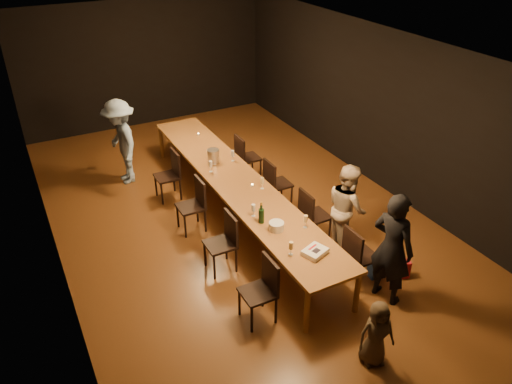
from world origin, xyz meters
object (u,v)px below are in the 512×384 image
chair_right_0 (362,255)px  chair_left_0 (258,292)px  chair_right_1 (315,215)px  plate_stack (276,226)px  table (236,182)px  woman_birthday (392,248)px  man_blue (121,142)px  champagne_bottle (261,212)px  chair_right_3 (248,157)px  chair_left_1 (220,244)px  chair_left_2 (191,206)px  birthday_cake (315,252)px  ice_bucket (213,156)px  woman_tan (347,208)px  chair_left_3 (167,176)px  chair_right_2 (278,183)px  child (376,333)px

chair_right_0 → chair_left_0: bearing=-90.0°
chair_right_1 → plate_stack: (-0.98, -0.42, 0.35)m
table → woman_birthday: size_ratio=3.55×
man_blue → champagne_bottle: (1.14, -3.59, 0.08)m
chair_right_3 → woman_birthday: size_ratio=0.55×
table → chair_left_1: bearing=-125.3°
chair_right_0 → chair_left_2: size_ratio=1.00×
chair_left_0 → plate_stack: (0.72, 0.78, 0.35)m
birthday_cake → ice_bucket: 3.18m
chair_right_0 → birthday_cake: bearing=-92.3°
woman_tan → birthday_cake: 1.34m
table → plate_stack: 1.63m
chair_left_0 → chair_left_3: 3.60m
chair_left_3 → birthday_cake: chair_left_3 is taller
chair_left_2 → chair_right_1: bearing=-125.2°
chair_left_1 → ice_bucket: size_ratio=3.78×
chair_right_2 → man_blue: (-2.23, 2.23, 0.38)m
table → chair_right_0: bearing=-70.5°
chair_right_2 → chair_left_3: 2.08m
chair_right_0 → champagne_bottle: (-1.08, 1.04, 0.46)m
chair_right_0 → chair_left_0: (-1.70, 0.00, 0.00)m
chair_left_1 → child: (0.91, -2.48, -0.01)m
plate_stack → chair_right_3: bearing=70.9°
chair_left_2 → birthday_cake: 2.55m
chair_left_1 → woman_tan: size_ratio=0.63×
chair_right_0 → chair_left_1: 2.08m
chair_left_2 → champagne_bottle: 1.56m
chair_right_0 → plate_stack: chair_right_0 is taller
man_blue → child: bearing=12.1°
chair_left_2 → chair_left_3: size_ratio=1.00×
chair_left_2 → plate_stack: 1.81m
chair_left_3 → plate_stack: (0.72, -2.82, 0.35)m
chair_right_2 → birthday_cake: 2.52m
chair_left_2 → child: 3.80m
chair_left_2 → child: size_ratio=1.02×
table → woman_birthday: (0.96, -2.85, 0.14)m
chair_right_2 → child: bearing=-12.0°
chair_left_3 → woman_birthday: bearing=-155.9°
chair_right_2 → table: bearing=-90.0°
chair_left_1 → man_blue: size_ratio=0.55×
chair_left_0 → man_blue: 4.68m
man_blue → table: bearing=30.1°
chair_left_0 → birthday_cake: size_ratio=2.42×
chair_right_3 → woman_tan: bearing=6.1°
table → man_blue: size_ratio=3.53×
chair_right_0 → child: chair_right_0 is taller
chair_left_3 → plate_stack: 2.93m
chair_left_1 → champagne_bottle: (0.62, -0.16, 0.46)m
chair_left_0 → chair_right_2: bearing=-35.3°
chair_left_2 → man_blue: 2.33m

